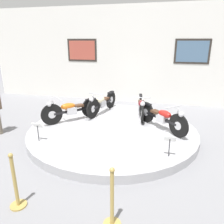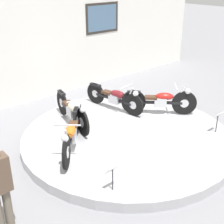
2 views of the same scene
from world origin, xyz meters
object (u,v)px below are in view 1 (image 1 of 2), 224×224
stanchion_post_left_of_entry (16,189)px  stanchion_post_right_of_entry (112,207)px  motorcycle_orange (71,109)px  motorcycle_maroon (141,106)px  motorcycle_cream (102,102)px  info_placard_front_centre (170,142)px  info_placard_front_left (38,128)px  motorcycle_red (162,117)px

stanchion_post_left_of_entry → stanchion_post_right_of_entry: (1.67, 0.00, 0.00)m
motorcycle_orange → motorcycle_maroon: motorcycle_orange is taller
motorcycle_cream → motorcycle_maroon: 1.42m
motorcycle_orange → stanchion_post_left_of_entry: size_ratio=1.48×
motorcycle_orange → motorcycle_cream: bearing=54.6°
motorcycle_orange → stanchion_post_left_of_entry: (0.60, -3.58, -0.27)m
motorcycle_maroon → stanchion_post_left_of_entry: 4.86m
info_placard_front_centre → info_placard_front_left: bearing=180.0°
motorcycle_orange → stanchion_post_left_of_entry: bearing=-80.5°
motorcycle_orange → info_placard_front_left: 1.60m
motorcycle_cream → stanchion_post_right_of_entry: 4.86m
motorcycle_orange → stanchion_post_right_of_entry: motorcycle_orange is taller
motorcycle_red → motorcycle_maroon: bearing=125.6°
motorcycle_orange → info_placard_front_centre: motorcycle_orange is taller
motorcycle_orange → motorcycle_maroon: size_ratio=0.78×
motorcycle_cream → motorcycle_red: (2.14, -1.02, -0.00)m
motorcycle_cream → stanchion_post_left_of_entry: size_ratio=1.93×
motorcycle_cream → info_placard_front_left: 2.77m
info_placard_front_left → info_placard_front_centre: 3.31m
motorcycle_cream → motorcycle_red: bearing=-25.4°
info_placard_front_centre → stanchion_post_right_of_entry: bearing=-112.4°
motorcycle_orange → info_placard_front_left: motorcycle_orange is taller
motorcycle_maroon → info_placard_front_left: motorcycle_maroon is taller
motorcycle_maroon → stanchion_post_left_of_entry: bearing=-108.6°
motorcycle_orange → motorcycle_cream: 1.25m
motorcycle_red → stanchion_post_left_of_entry: size_ratio=1.43×
stanchion_post_left_of_entry → stanchion_post_right_of_entry: same height
motorcycle_orange → motorcycle_red: size_ratio=1.04×
stanchion_post_left_of_entry → stanchion_post_right_of_entry: bearing=0.0°
motorcycle_orange → info_placard_front_centre: bearing=-27.1°
motorcycle_cream → stanchion_post_left_of_entry: (-0.13, -4.60, -0.27)m
motorcycle_cream → motorcycle_maroon: motorcycle_cream is taller
info_placard_front_left → stanchion_post_left_of_entry: bearing=-67.6°
motorcycle_orange → stanchion_post_left_of_entry: 3.64m
motorcycle_maroon → motorcycle_red: bearing=-54.4°
motorcycle_red → stanchion_post_right_of_entry: size_ratio=1.43×
motorcycle_cream → info_placard_front_left: (-0.95, -2.60, -0.03)m
motorcycle_maroon → info_placard_front_centre: 2.77m
info_placard_front_centre → stanchion_post_right_of_entry: stanchion_post_right_of_entry is taller
stanchion_post_left_of_entry → stanchion_post_right_of_entry: size_ratio=1.00×
motorcycle_cream → info_placard_front_centre: 3.52m
motorcycle_maroon → stanchion_post_right_of_entry: 4.61m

